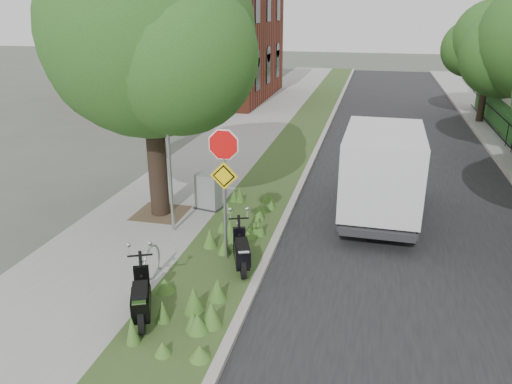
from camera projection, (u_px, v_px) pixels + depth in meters
ground at (280, 283)px, 10.82m from camera, size 120.00×120.00×0.00m
sidewalk_near at (225, 149)px, 20.84m from camera, size 3.50×60.00×0.12m
verge at (290, 153)px, 20.24m from camera, size 2.00×60.00×0.12m
kerb_near at (315, 155)px, 20.02m from camera, size 0.20×60.00×0.13m
road at (405, 162)px, 19.28m from camera, size 7.00×60.00×0.01m
kerb_far at (503, 167)px, 18.51m from camera, size 0.20×60.00×0.13m
street_tree_main at (147, 42)px, 12.64m from camera, size 6.21×5.54×7.66m
bare_post at (169, 157)px, 12.41m from camera, size 0.08×0.08×4.00m
bike_hoop at (152, 262)px, 10.68m from camera, size 0.06×0.78×0.77m
sign_assembly at (224, 169)px, 10.84m from camera, size 0.94×0.08×3.22m
brick_building at (199, 31)px, 31.47m from camera, size 9.40×10.40×8.30m
far_tree_c at (490, 44)px, 24.39m from camera, size 4.37×3.89×5.93m
scooter_near at (141, 303)px, 9.22m from camera, size 0.80×1.53×0.78m
scooter_far at (242, 255)px, 11.02m from camera, size 0.69×1.50×0.74m
box_truck at (382, 168)px, 13.78m from camera, size 2.06×4.95×2.22m
utility_cabinet at (208, 192)px, 14.40m from camera, size 0.86×0.66×1.02m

